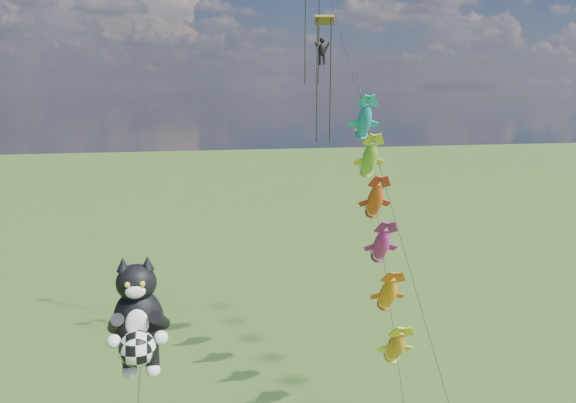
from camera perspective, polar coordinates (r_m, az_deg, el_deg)
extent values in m
ellipsoid|color=black|center=(24.01, -14.91, -11.91)|extent=(2.37, 2.08, 3.00)
ellipsoid|color=black|center=(23.28, -15.16, -7.96)|extent=(1.86, 1.75, 1.52)
cone|color=black|center=(23.07, -16.43, -6.12)|extent=(0.62, 0.62, 0.56)
cone|color=black|center=(23.00, -14.09, -6.06)|extent=(0.62, 0.62, 0.56)
ellipsoid|color=white|center=(22.75, -15.25, -8.81)|extent=(0.85, 0.55, 0.54)
ellipsoid|color=white|center=(23.25, -15.07, -11.96)|extent=(0.99, 0.54, 1.24)
sphere|color=gold|center=(22.61, -16.02, -8.14)|extent=(0.23, 0.23, 0.23)
sphere|color=gold|center=(22.57, -14.58, -8.11)|extent=(0.23, 0.23, 0.23)
sphere|color=white|center=(23.30, -17.29, -13.43)|extent=(0.56, 0.56, 0.56)
sphere|color=white|center=(23.15, -12.79, -13.35)|extent=(0.56, 0.56, 0.56)
sphere|color=white|center=(24.78, -15.81, -16.35)|extent=(0.60, 0.60, 0.60)
sphere|color=white|center=(24.71, -13.55, -16.31)|extent=(0.60, 0.60, 0.60)
sphere|color=white|center=(23.05, -15.06, -14.22)|extent=(1.41, 1.41, 1.41)
cylinder|color=black|center=(31.40, 9.50, -4.52)|extent=(1.75, 15.74, 19.26)
ellipsoid|color=#D84319|center=(29.75, 10.88, -14.24)|extent=(1.12, 2.41, 2.57)
ellipsoid|color=yellow|center=(30.48, 10.15, -9.16)|extent=(1.12, 2.41, 2.57)
ellipsoid|color=#D83392|center=(31.43, 9.47, -4.36)|extent=(1.12, 2.41, 2.57)
ellipsoid|color=orange|center=(32.60, 8.85, 0.14)|extent=(1.12, 2.41, 2.57)
ellipsoid|color=green|center=(33.96, 8.27, 4.29)|extent=(1.12, 2.41, 2.57)
ellipsoid|color=blue|center=(35.48, 7.74, 8.11)|extent=(1.12, 2.41, 2.57)
cylinder|color=black|center=(29.72, 9.63, 2.32)|extent=(3.87, 16.66, 27.10)
cube|color=green|center=(33.90, 3.72, 17.93)|extent=(1.17, 0.61, 0.54)
cylinder|color=black|center=(33.59, 2.97, 11.83)|extent=(0.08, 0.08, 7.21)
cylinder|color=black|center=(33.79, 4.30, 11.82)|extent=(0.08, 0.08, 7.21)
cylinder|color=black|center=(36.96, 1.79, 18.71)|extent=(0.08, 0.08, 9.28)
cylinder|color=black|center=(37.15, 3.16, 18.66)|extent=(0.08, 0.08, 9.28)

